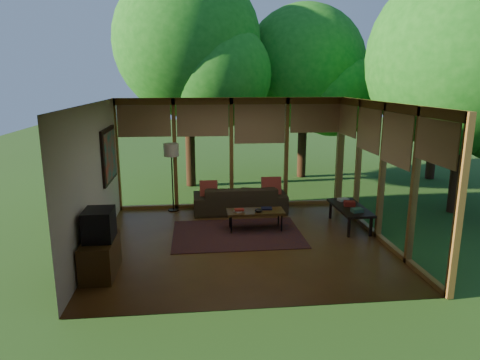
{
  "coord_description": "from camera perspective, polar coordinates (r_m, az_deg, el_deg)",
  "views": [
    {
      "loc": [
        -0.9,
        -7.84,
        3.1
      ],
      "look_at": [
        0.02,
        0.7,
        1.1
      ],
      "focal_mm": 32.0,
      "sensor_mm": 36.0,
      "label": 1
    }
  ],
  "objects": [
    {
      "name": "wall_painting",
      "position": [
        9.54,
        -17.04,
        3.21
      ],
      "size": [
        0.06,
        1.35,
        1.15
      ],
      "color": "black",
      "rests_on": "wall_left"
    },
    {
      "name": "console_book_c",
      "position": [
        9.9,
        13.58,
        -2.55
      ],
      "size": [
        0.25,
        0.21,
        0.06
      ],
      "primitive_type": "cube",
      "rotation": [
        0.0,
        0.0,
        0.27
      ],
      "color": "#BBB4A9",
      "rests_on": "side_console"
    },
    {
      "name": "sofa",
      "position": [
        10.28,
        -0.01,
        -2.53
      ],
      "size": [
        2.21,
        0.87,
        0.65
      ],
      "primitive_type": "imported",
      "rotation": [
        0.0,
        0.0,
        3.14
      ],
      "color": "#372C1B",
      "rests_on": "floor"
    },
    {
      "name": "window_wall_right",
      "position": [
        8.82,
        18.44,
        1.01
      ],
      "size": [
        0.12,
        5.0,
        2.7
      ],
      "primitive_type": "cube",
      "color": "olive",
      "rests_on": "ground"
    },
    {
      "name": "wall_left",
      "position": [
        8.24,
        -18.97,
        0.15
      ],
      "size": [
        0.04,
        5.0,
        2.7
      ],
      "primitive_type": "cube",
      "color": "silver",
      "rests_on": "ground"
    },
    {
      "name": "floor",
      "position": [
        8.48,
        0.38,
        -8.31
      ],
      "size": [
        5.5,
        5.5,
        0.0
      ],
      "primitive_type": "plane",
      "color": "brown",
      "rests_on": "ground"
    },
    {
      "name": "coffee_table",
      "position": [
        9.04,
        2.08,
        -4.31
      ],
      "size": [
        1.2,
        0.5,
        0.43
      ],
      "color": "#4B3214",
      "rests_on": "floor"
    },
    {
      "name": "ct_book_side",
      "position": [
        9.14,
        3.56,
        -3.8
      ],
      "size": [
        0.24,
        0.19,
        0.03
      ],
      "primitive_type": "cube",
      "rotation": [
        0.0,
        0.0,
        -0.08
      ],
      "color": "black",
      "rests_on": "coffee_table"
    },
    {
      "name": "ct_book_upper",
      "position": [
        8.92,
        -0.1,
        -3.99
      ],
      "size": [
        0.2,
        0.16,
        0.03
      ],
      "primitive_type": "cube",
      "rotation": [
        0.0,
        0.0,
        0.07
      ],
      "color": "maroon",
      "rests_on": "coffee_table"
    },
    {
      "name": "wall_front",
      "position": [
        5.69,
        3.26,
        -4.81
      ],
      "size": [
        5.5,
        0.04,
        2.7
      ],
      "primitive_type": "cube",
      "color": "silver",
      "rests_on": "ground"
    },
    {
      "name": "media_cabinet",
      "position": [
        7.43,
        -18.13,
        -9.7
      ],
      "size": [
        0.5,
        1.0,
        0.6
      ],
      "primitive_type": "cube",
      "color": "#4B3214",
      "rests_on": "floor"
    },
    {
      "name": "tree_se",
      "position": [
        11.08,
        27.58,
        14.0
      ],
      "size": [
        4.26,
        4.26,
        5.68
      ],
      "color": "#3A2115",
      "rests_on": "ground"
    },
    {
      "name": "console_book_a",
      "position": [
        9.13,
        15.35,
        -3.91
      ],
      "size": [
        0.24,
        0.19,
        0.08
      ],
      "primitive_type": "cube",
      "rotation": [
        0.0,
        0.0,
        0.15
      ],
      "color": "#335949",
      "rests_on": "side_console"
    },
    {
      "name": "side_console",
      "position": [
        9.51,
        14.45,
        -3.71
      ],
      "size": [
        0.6,
        1.4,
        0.46
      ],
      "color": "black",
      "rests_on": "floor"
    },
    {
      "name": "tree_nw",
      "position": [
        12.74,
        -7.02,
        17.67
      ],
      "size": [
        4.16,
        4.16,
        6.21
      ],
      "color": "#3A2115",
      "rests_on": "ground"
    },
    {
      "name": "ct_book_lower",
      "position": [
        8.93,
        -0.1,
        -4.19
      ],
      "size": [
        0.23,
        0.2,
        0.03
      ],
      "primitive_type": "cube",
      "rotation": [
        0.0,
        0.0,
        0.38
      ],
      "color": "#BBB4A9",
      "rests_on": "coffee_table"
    },
    {
      "name": "pillow_left",
      "position": [
        10.11,
        -4.21,
        -1.28
      ],
      "size": [
        0.42,
        0.22,
        0.44
      ],
      "primitive_type": "cube",
      "rotation": [
        -0.21,
        0.0,
        0.0
      ],
      "color": "maroon",
      "rests_on": "sofa"
    },
    {
      "name": "ceiling",
      "position": [
        7.9,
        0.41,
        10.23
      ],
      "size": [
        5.5,
        5.5,
        0.0
      ],
      "primitive_type": "plane",
      "rotation": [
        3.14,
        0.0,
        0.0
      ],
      "color": "white",
      "rests_on": "ground"
    },
    {
      "name": "console_book_b",
      "position": [
        9.53,
        14.38,
        -3.06
      ],
      "size": [
        0.26,
        0.21,
        0.11
      ],
      "primitive_type": "cube",
      "rotation": [
        0.0,
        0.0,
        -0.21
      ],
      "color": "maroon",
      "rests_on": "side_console"
    },
    {
      "name": "ct_bowl",
      "position": [
        8.93,
        2.49,
        -4.06
      ],
      "size": [
        0.16,
        0.16,
        0.07
      ],
      "primitive_type": "ellipsoid",
      "color": "black",
      "rests_on": "coffee_table"
    },
    {
      "name": "tree_ne",
      "position": [
        14.02,
        8.54,
        14.63
      ],
      "size": [
        3.85,
        3.85,
        5.43
      ],
      "color": "#3A2115",
      "rests_on": "ground"
    },
    {
      "name": "exterior_lawn",
      "position": [
        18.43,
        22.86,
        2.4
      ],
      "size": [
        40.0,
        40.0,
        0.0
      ],
      "primitive_type": "plane",
      "color": "#2C5620",
      "rests_on": "ground"
    },
    {
      "name": "rug",
      "position": [
        8.9,
        -0.37,
        -7.19
      ],
      "size": [
        2.64,
        1.87,
        0.01
      ],
      "primitive_type": "cube",
      "color": "maroon",
      "rests_on": "floor"
    },
    {
      "name": "pillow_right",
      "position": [
        10.26,
        4.19,
        -0.92
      ],
      "size": [
        0.46,
        0.25,
        0.49
      ],
      "primitive_type": "cube",
      "rotation": [
        -0.21,
        0.0,
        0.0
      ],
      "color": "maroon",
      "rests_on": "sofa"
    },
    {
      "name": "television",
      "position": [
        7.24,
        -18.28,
        -5.67
      ],
      "size": [
        0.45,
        0.55,
        0.5
      ],
      "primitive_type": "cube",
      "color": "black",
      "rests_on": "media_cabinet"
    },
    {
      "name": "tree_far",
      "position": [
        14.7,
        23.92,
        11.63
      ],
      "size": [
        2.56,
        2.56,
        4.29
      ],
      "color": "#3A2115",
      "rests_on": "ground"
    },
    {
      "name": "floor_lamp",
      "position": [
        10.26,
        -9.13,
        3.47
      ],
      "size": [
        0.36,
        0.36,
        1.65
      ],
      "color": "black",
      "rests_on": "floor"
    },
    {
      "name": "window_wall_back",
      "position": [
        10.52,
        -1.16,
        3.57
      ],
      "size": [
        5.5,
        0.12,
        2.7
      ],
      "primitive_type": "cube",
      "color": "olive",
      "rests_on": "ground"
    }
  ]
}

